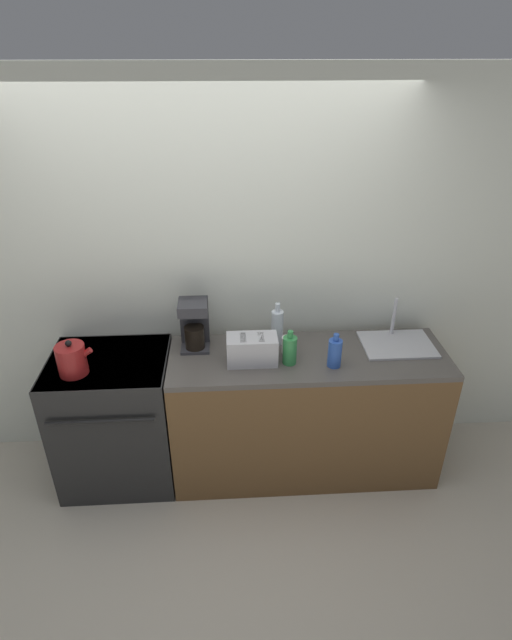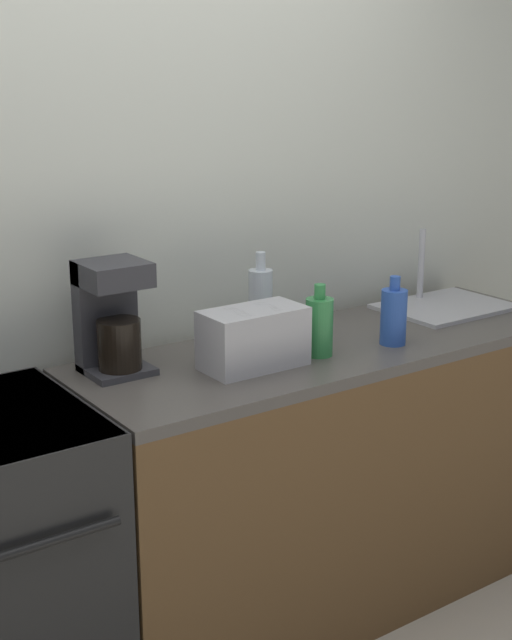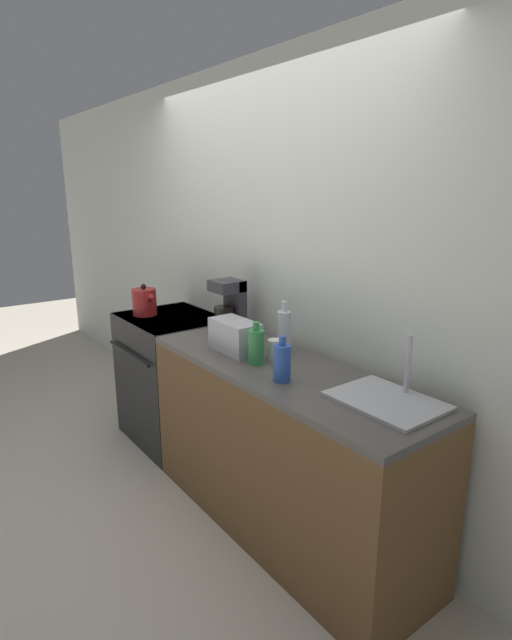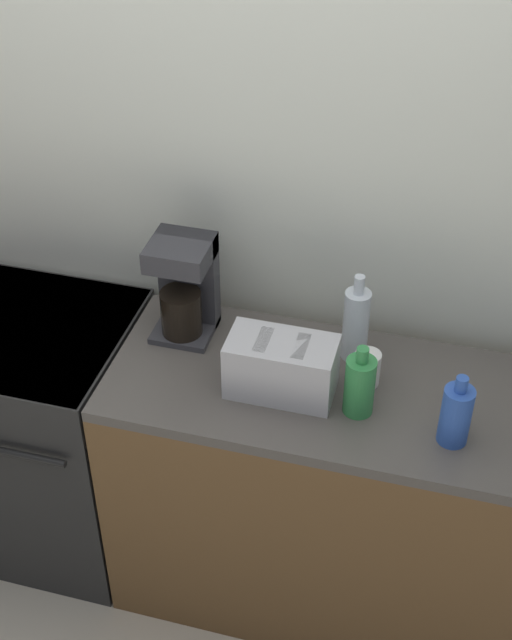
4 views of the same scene
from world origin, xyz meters
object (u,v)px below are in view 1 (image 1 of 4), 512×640
at_px(bottle_blue, 335,353).
at_px(bottle_green, 290,350).
at_px(bottle_clear, 277,327).
at_px(coffee_maker, 194,324).
at_px(cup_white, 288,345).
at_px(stove, 116,417).
at_px(toaster, 252,349).
at_px(kettle, 72,359).

height_order(bottle_blue, bottle_green, bottle_green).
bearing_deg(bottle_clear, coffee_maker, -179.35).
height_order(bottle_green, cup_white, bottle_green).
bearing_deg(coffee_maker, stove, -165.98).
distance_m(toaster, bottle_clear, 0.28).
height_order(bottle_green, bottle_clear, bottle_clear).
xyz_separation_m(bottle_blue, bottle_green, (-0.27, 0.05, 0.00)).
distance_m(stove, bottle_blue, 1.52).
xyz_separation_m(kettle, cup_white, (1.31, 0.15, -0.04)).
bearing_deg(toaster, bottle_blue, -8.22).
bearing_deg(bottle_green, coffee_maker, 158.69).
xyz_separation_m(toaster, bottle_blue, (0.50, -0.07, 0.00)).
bearing_deg(kettle, toaster, 2.98).
height_order(toaster, cup_white, toaster).
bearing_deg(toaster, stove, 175.76).
relative_size(kettle, toaster, 0.74).
height_order(stove, bottle_blue, bottle_blue).
bearing_deg(coffee_maker, bottle_green, -21.31).
relative_size(kettle, bottle_green, 1.01).
bearing_deg(cup_white, stove, -178.46).
bearing_deg(stove, bottle_green, -4.63).
bearing_deg(stove, kettle, -143.00).
relative_size(kettle, coffee_maker, 0.69).
height_order(stove, toaster, toaster).
xyz_separation_m(stove, bottle_green, (1.14, -0.09, 0.55)).
xyz_separation_m(toaster, bottle_clear, (0.18, 0.21, 0.03)).
height_order(coffee_maker, bottle_green, coffee_maker).
relative_size(kettle, bottle_clear, 0.78).
bearing_deg(bottle_blue, bottle_green, 170.05).
xyz_separation_m(bottle_clear, cup_white, (0.06, -0.11, -0.07)).
bearing_deg(coffee_maker, bottle_blue, -17.89).
distance_m(bottle_blue, bottle_green, 0.27).
distance_m(coffee_maker, cup_white, 0.61).
relative_size(toaster, bottle_blue, 1.38).
distance_m(stove, kettle, 0.59).
bearing_deg(kettle, bottle_clear, 12.06).
xyz_separation_m(toaster, bottle_green, (0.23, -0.02, 0.01)).
bearing_deg(bottle_clear, toaster, -129.77).
height_order(kettle, bottle_clear, bottle_clear).
bearing_deg(bottle_green, stove, 175.37).
xyz_separation_m(stove, bottle_blue, (1.41, -0.14, 0.55)).
relative_size(stove, bottle_green, 4.14).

